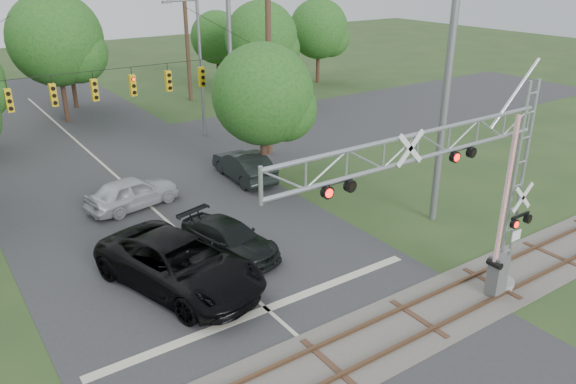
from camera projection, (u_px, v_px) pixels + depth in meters
road_main at (209, 258)px, 23.39m from camera, size 14.00×90.00×0.02m
road_cross at (103, 164)px, 34.03m from camera, size 90.00×12.00×0.02m
railroad_track at (328, 363)px, 17.30m from camera, size 90.00×3.20×0.17m
crossing_gantry at (459, 188)px, 17.69m from camera, size 11.16×1.01×7.90m
traffic_signal_span at (129, 80)px, 29.26m from camera, size 19.34×0.36×11.50m
pickup_black at (180, 264)px, 21.00m from camera, size 5.15×7.72×1.97m
car_dark at (229, 239)px, 23.50m from camera, size 3.16×5.21×1.41m
sedan_silver at (133, 192)px, 27.92m from camera, size 4.96×2.74×1.60m
suv_dark at (244, 165)px, 31.48m from camera, size 2.04×5.09×1.64m
streetlight at (198, 61)px, 37.61m from camera, size 2.48×0.26×9.29m
utility_poles at (159, 63)px, 31.05m from camera, size 24.50×29.28×14.45m
treeline at (18, 56)px, 37.85m from camera, size 57.27×30.63×9.55m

